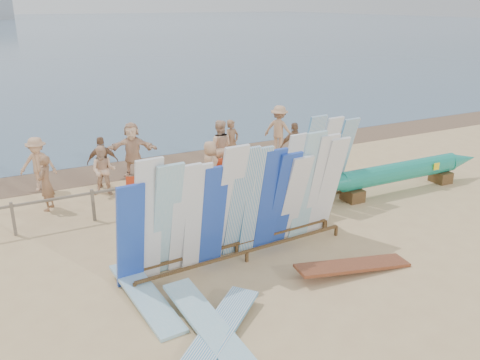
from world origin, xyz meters
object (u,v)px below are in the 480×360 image
flat_board_b (208,331)px  beachgoer_2 (104,171)px  side_surfboard_rack (318,163)px  vendor_table (310,213)px  outrigger_canoe (400,173)px  beachgoer_8 (219,147)px  beachgoer_6 (210,166)px  flat_board_e (217,339)px  beachgoer_3 (38,164)px  stroller (246,171)px  beachgoer_4 (103,162)px  beachgoer_7 (232,143)px  flat_board_c (353,271)px  beachgoer_9 (279,129)px  main_surfboard_rack (242,206)px  beachgoer_10 (294,147)px  flat_board_a (146,302)px  beachgoer_1 (46,183)px  beachgoer_5 (132,149)px  beach_chair_right (218,180)px  beach_chair_left (135,198)px

flat_board_b → beachgoer_2: (0.02, 7.80, 0.78)m
side_surfboard_rack → vendor_table: side_surfboard_rack is taller
outrigger_canoe → beachgoer_8: beachgoer_8 is taller
outrigger_canoe → beachgoer_6: (-5.19, 2.88, 0.18)m
flat_board_e → beachgoer_3: bearing=150.5°
stroller → beachgoer_4: (-4.21, 1.83, 0.41)m
outrigger_canoe → vendor_table: 4.15m
vendor_table → beachgoer_7: bearing=87.1°
flat_board_c → flat_board_b: size_ratio=1.00×
vendor_table → beachgoer_9: size_ratio=0.65×
flat_board_e → main_surfboard_rack: bearing=104.0°
beachgoer_10 → beachgoer_3: (-8.18, 2.04, -0.00)m
flat_board_b → beachgoer_3: size_ratio=1.56×
flat_board_c → beachgoer_8: size_ratio=1.43×
flat_board_c → beachgoer_8: bearing=5.0°
main_surfboard_rack → flat_board_a: main_surfboard_rack is taller
beachgoer_3 → outrigger_canoe: bearing=-4.2°
flat_board_a → beachgoer_1: 6.05m
beachgoer_6 → beachgoer_4: bearing=68.4°
side_surfboard_rack → beachgoer_5: size_ratio=1.47×
flat_board_b → beachgoer_6: 7.42m
beachgoer_8 → flat_board_b: bearing=89.7°
flat_board_a → beachgoer_10: beachgoer_10 is taller
side_surfboard_rack → beachgoer_7: bearing=92.6°
beachgoer_9 → beach_chair_right: bearing=86.5°
flat_board_e → beach_chair_left: (0.52, 6.78, 0.24)m
beachgoer_3 → beachgoer_10: bearing=9.7°
stroller → outrigger_canoe: bearing=-49.2°
beachgoer_6 → beachgoer_7: bearing=-31.6°
beach_chair_left → vendor_table: bearing=-19.4°
beachgoer_6 → beach_chair_right: bearing=-80.7°
vendor_table → beachgoer_4: 6.96m
beachgoer_4 → stroller: bearing=167.7°
beachgoer_3 → stroller: bearing=2.0°
beachgoer_7 → flat_board_b: bearing=-135.9°
flat_board_e → beachgoer_6: size_ratio=1.71×
main_surfboard_rack → beachgoer_10: (4.63, 4.86, -0.43)m
flat_board_c → beachgoer_6: 6.29m
beachgoer_6 → beachgoer_1: (-4.82, 0.64, 0.01)m
vendor_table → flat_board_b: size_ratio=0.45×
flat_board_e → vendor_table: bearing=87.0°
outrigger_canoe → beachgoer_4: (-8.13, 4.69, 0.22)m
flat_board_b → beachgoer_10: bearing=43.3°
outrigger_canoe → beachgoer_7: size_ratio=4.00×
beachgoer_6 → beachgoer_7: beachgoer_7 is taller
side_surfboard_rack → beachgoer_8: bearing=105.6°
beachgoer_6 → beachgoer_9: bearing=-48.1°
flat_board_e → flat_board_a: size_ratio=1.00×
side_surfboard_rack → beach_chair_left: size_ratio=3.33×
flat_board_e → beach_chair_left: beach_chair_left is taller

